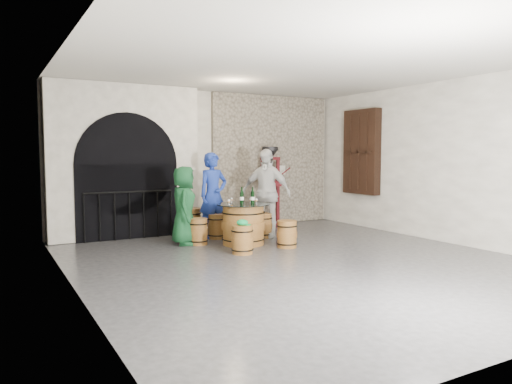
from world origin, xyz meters
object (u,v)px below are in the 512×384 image
person_green (184,206)px  person_blue (213,195)px  wine_bottle_left (242,197)px  wine_bottle_right (242,197)px  barrel_stool_left (198,232)px  barrel_stool_far (217,226)px  wine_bottle_center (253,197)px  corking_press (270,180)px  person_white (266,193)px  side_barrel (191,222)px  barrel_stool_near_left (242,240)px  barrel_table (243,224)px  barrel_stool_near_right (287,234)px  barrel_stool_right (263,226)px

person_green → person_blue: size_ratio=0.85×
wine_bottle_left → wine_bottle_right: (0.02, 0.03, 0.00)m
barrel_stool_left → barrel_stool_far: bearing=35.5°
wine_bottle_center → corking_press: corking_press is taller
barrel_stool_left → person_white: (1.60, 0.13, 0.68)m
wine_bottle_left → wine_bottle_right: same height
wine_bottle_right → side_barrel: bearing=108.5°
barrel_stool_left → barrel_stool_near_left: 1.25m
barrel_stool_far → barrel_stool_near_left: same height
barrel_stool_left → corking_press: 2.93m
side_barrel → corking_press: corking_press is taller
barrel_stool_far → person_green: bearing=-160.2°
barrel_stool_far → person_green: person_green is taller
barrel_table → corking_press: bearing=46.8°
barrel_stool_far → barrel_stool_near_left: size_ratio=1.00×
person_white → side_barrel: (-1.32, 0.93, -0.64)m
person_white → barrel_stool_near_right: bearing=-49.7°
barrel_table → wine_bottle_right: 0.53m
person_blue → wine_bottle_center: person_blue is taller
wine_bottle_left → barrel_stool_near_left: bearing=-117.1°
barrel_stool_right → barrel_table: bearing=-146.0°
side_barrel → person_white: bearing=-35.2°
barrel_stool_near_left → person_green: 1.54m
barrel_stool_near_right → wine_bottle_right: 1.14m
person_blue → person_white: size_ratio=0.96×
barrel_stool_near_right → wine_bottle_right: bearing=128.5°
barrel_stool_left → barrel_stool_right: same height
barrel_stool_near_right → person_white: bearing=78.0°
person_blue → wine_bottle_left: person_blue is taller
barrel_table → person_white: person_white is taller
corking_press → wine_bottle_center: bearing=-121.3°
barrel_stool_left → wine_bottle_right: size_ratio=1.57×
barrel_stool_near_right → barrel_stool_near_left: 1.01m
person_green → wine_bottle_center: bearing=-96.3°
person_blue → corking_press: size_ratio=0.93×
barrel_table → person_green: size_ratio=0.68×
barrel_stool_near_left → wine_bottle_left: wine_bottle_left is taller
person_green → wine_bottle_right: size_ratio=4.68×
barrel_table → person_green: bearing=150.5°
barrel_stool_left → wine_bottle_right: (0.77, -0.37, 0.67)m
barrel_stool_near_right → person_green: 2.06m
barrel_stool_near_right → person_green: bearing=142.0°
person_blue → person_white: person_white is taller
barrel_table → barrel_stool_near_right: 0.89m
wine_bottle_center → corking_press: size_ratio=0.17×
person_green → side_barrel: size_ratio=2.59×
wine_bottle_left → barrel_stool_near_right: bearing=-49.7°
barrel_stool_near_left → person_blue: person_blue is taller
barrel_stool_left → barrel_stool_near_left: bearing=-74.2°
barrel_stool_left → corking_press: (2.45, 1.36, 0.87)m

